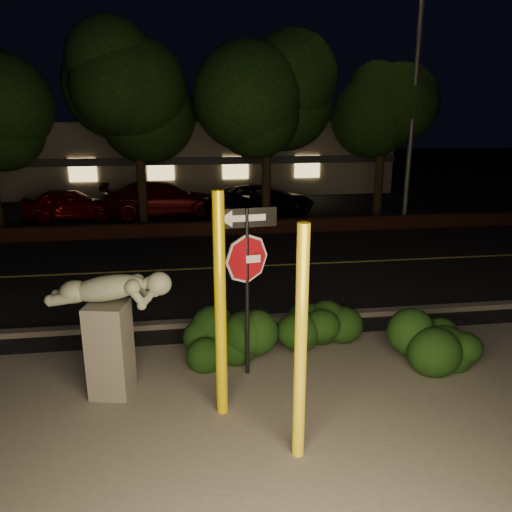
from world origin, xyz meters
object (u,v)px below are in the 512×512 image
at_px(signpost, 247,259).
at_px(streetlight, 411,78).
at_px(parked_car_red, 71,204).
at_px(parked_car_darkred, 162,199).
at_px(parked_car_dark, 261,200).
at_px(sculpture, 110,320).
at_px(yellow_pole_right, 301,347).
at_px(yellow_pole_left, 220,308).

height_order(signpost, streetlight, streetlight).
bearing_deg(parked_car_red, parked_car_darkred, -92.92).
xyz_separation_m(parked_car_darkred, parked_car_dark, (4.37, -0.67, -0.06)).
bearing_deg(parked_car_dark, sculpture, 138.96).
distance_m(parked_car_red, parked_car_dark, 8.27).
distance_m(yellow_pole_right, parked_car_dark, 16.37).
bearing_deg(parked_car_darkred, signpost, -177.43).
distance_m(signpost, streetlight, 14.27).
bearing_deg(streetlight, yellow_pole_right, -120.75).
relative_size(parked_car_red, parked_car_darkred, 0.76).
height_order(yellow_pole_right, parked_car_darkred, yellow_pole_right).
relative_size(yellow_pole_left, parked_car_red, 0.87).
relative_size(yellow_pole_right, parked_car_red, 0.81).
relative_size(signpost, parked_car_darkred, 0.57).
bearing_deg(yellow_pole_right, parked_car_dark, 82.83).
bearing_deg(yellow_pole_left, parked_car_darkred, 95.09).
bearing_deg(yellow_pole_right, parked_car_darkred, 97.86).
xyz_separation_m(yellow_pole_left, parked_car_dark, (2.97, 15.07, -1.03)).
bearing_deg(yellow_pole_right, yellow_pole_left, 128.89).
bearing_deg(sculpture, signpost, 19.53).
xyz_separation_m(signpost, sculpture, (-2.24, -0.32, -0.82)).
distance_m(yellow_pole_right, streetlight, 16.07).
bearing_deg(parked_car_red, parked_car_dark, -99.52).
bearing_deg(signpost, yellow_pole_left, -122.66).
height_order(yellow_pole_left, parked_car_darkred, yellow_pole_left).
relative_size(signpost, streetlight, 0.31).
relative_size(sculpture, streetlight, 0.22).
xyz_separation_m(yellow_pole_right, sculpture, (-2.63, 1.95, -0.30)).
height_order(signpost, parked_car_dark, signpost).
bearing_deg(parked_car_dark, signpost, 147.20).
bearing_deg(parked_car_red, yellow_pole_right, -166.15).
relative_size(streetlight, parked_car_darkred, 1.85).
bearing_deg(signpost, streetlight, 48.61).
relative_size(signpost, parked_car_dark, 0.59).
distance_m(streetlight, parked_car_dark, 7.85).
bearing_deg(yellow_pole_right, signpost, 99.84).
relative_size(parked_car_red, parked_car_dark, 0.79).
bearing_deg(yellow_pole_left, parked_car_dark, 78.84).
distance_m(sculpture, parked_car_red, 15.13).
bearing_deg(parked_car_darkred, parked_car_red, 88.76).
xyz_separation_m(parked_car_red, parked_car_dark, (8.26, -0.41, 0.02)).
relative_size(yellow_pole_left, yellow_pole_right, 1.07).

